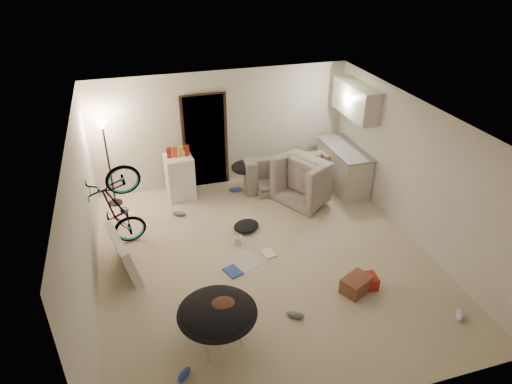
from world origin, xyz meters
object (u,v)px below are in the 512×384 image
object	(u,v)px
bicycle	(121,226)
sofa	(286,172)
floor_lamp	(106,145)
kitchen_counter	(343,168)
saucer_chair	(218,318)
drink_case_a	(356,285)
armchair	(312,181)
drink_case_b	(365,282)
juicer	(238,240)
mini_fridge	(180,177)
tv_box	(123,254)

from	to	relation	value
bicycle	sofa	bearing A→B (deg)	-74.46
floor_lamp	kitchen_counter	world-z (taller)	floor_lamp
kitchen_counter	sofa	bearing A→B (deg)	158.77
kitchen_counter	saucer_chair	distance (m)	5.08
drink_case_a	bicycle	bearing A→B (deg)	120.56
armchair	drink_case_b	xyz separation A→B (m)	(-0.31, -2.91, -0.25)
sofa	armchair	world-z (taller)	armchair
armchair	juicer	world-z (taller)	armchair
saucer_chair	sofa	bearing A→B (deg)	59.04
armchair	drink_case_b	bearing A→B (deg)	145.72
mini_fridge	floor_lamp	bearing A→B (deg)	172.24
floor_lamp	drink_case_b	bearing A→B (deg)	-45.87
floor_lamp	bicycle	size ratio (longest dim) A/B	1.08
tv_box	drink_case_a	xyz separation A→B (m)	(3.42, -1.52, -0.23)
floor_lamp	sofa	size ratio (longest dim) A/B	0.94
sofa	juicer	xyz separation A→B (m)	(-1.60, -1.91, -0.19)
armchair	saucer_chair	world-z (taller)	saucer_chair
floor_lamp	armchair	world-z (taller)	floor_lamp
juicer	tv_box	bearing A→B (deg)	-173.84
kitchen_counter	drink_case_b	size ratio (longest dim) A/B	4.05
kitchen_counter	drink_case_b	distance (m)	3.37
bicycle	saucer_chair	size ratio (longest dim) A/B	1.57
bicycle	mini_fridge	xyz separation A→B (m)	(1.25, 1.50, 0.02)
mini_fridge	saucer_chair	bearing A→B (deg)	-95.08
kitchen_counter	armchair	bearing A→B (deg)	-163.38
armchair	tv_box	xyz separation A→B (m)	(-3.90, -1.42, -0.00)
drink_case_b	floor_lamp	bearing A→B (deg)	139.78
bicycle	armchair	bearing A→B (deg)	-85.65
floor_lamp	sofa	bearing A→B (deg)	-3.12
bicycle	mini_fridge	world-z (taller)	mini_fridge
drink_case_a	juicer	world-z (taller)	drink_case_a
kitchen_counter	drink_case_a	xyz separation A→B (m)	(-1.31, -3.20, -0.31)
drink_case_b	juicer	distance (m)	2.35
kitchen_counter	tv_box	bearing A→B (deg)	-160.54
armchair	saucer_chair	size ratio (longest dim) A/B	1.04
bicycle	tv_box	bearing A→B (deg)	174.17
kitchen_counter	drink_case_b	world-z (taller)	kitchen_counter
mini_fridge	drink_case_b	bearing A→B (deg)	-61.29
floor_lamp	armchair	distance (m)	4.21
drink_case_b	armchair	bearing A→B (deg)	89.52
armchair	tv_box	bearing A→B (deg)	81.89
sofa	drink_case_a	world-z (taller)	sofa
bicycle	drink_case_b	world-z (taller)	bicycle
sofa	bicycle	world-z (taller)	bicycle
drink_case_a	saucer_chair	bearing A→B (deg)	163.96
sofa	drink_case_a	size ratio (longest dim) A/B	4.29
floor_lamp	drink_case_b	world-z (taller)	floor_lamp
bicycle	tv_box	world-z (taller)	bicycle
sofa	mini_fridge	xyz separation A→B (m)	(-2.32, 0.10, 0.18)
juicer	bicycle	bearing A→B (deg)	165.52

